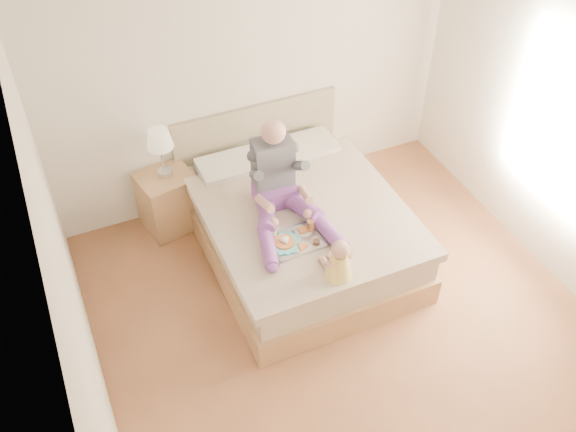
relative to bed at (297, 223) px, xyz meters
name	(u,v)px	position (x,y,z in m)	size (l,w,h in m)	color
room	(374,191)	(0.08, -1.08, 1.19)	(4.02, 4.22, 2.71)	brown
bed	(297,223)	(0.00, 0.00, 0.00)	(1.70, 2.18, 1.00)	#986F47
nightstand	(168,201)	(-1.00, 0.80, -0.01)	(0.57, 0.53, 0.61)	#986F47
lamp	(160,141)	(-0.99, 0.82, 0.67)	(0.24, 0.24, 0.49)	silver
adult	(280,188)	(-0.20, -0.07, 0.54)	(0.72, 1.04, 0.85)	#6B3484
tray	(294,239)	(-0.25, -0.48, 0.32)	(0.45, 0.36, 0.13)	silver
baby	(339,262)	(-0.08, -0.96, 0.44)	(0.24, 0.33, 0.36)	#EEC84B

